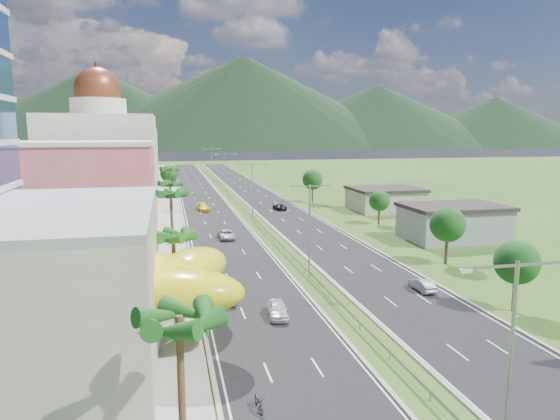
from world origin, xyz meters
TOP-DOWN VIEW (x-y plane):
  - ground at (0.00, 0.00)m, footprint 500.00×500.00m
  - road_left at (-7.50, 90.00)m, footprint 11.00×260.00m
  - road_right at (7.50, 90.00)m, footprint 11.00×260.00m
  - sidewalk_left at (-17.00, 90.00)m, footprint 7.00×260.00m
  - median_guardrail at (0.00, 71.99)m, footprint 0.10×216.06m
  - streetlight_median_a at (0.00, -25.00)m, footprint 6.04×0.25m
  - streetlight_median_b at (0.00, 10.00)m, footprint 6.04×0.25m
  - streetlight_median_c at (0.00, 50.00)m, footprint 6.04×0.25m
  - streetlight_median_d at (0.00, 95.00)m, footprint 6.04×0.25m
  - streetlight_median_e at (0.00, 140.00)m, footprint 6.04×0.25m
  - lime_canopy at (-20.00, -4.00)m, footprint 18.00×15.00m
  - pink_shophouse at (-28.00, 32.00)m, footprint 20.00×15.00m
  - domed_building at (-28.00, 55.00)m, footprint 20.00×20.00m
  - midrise_grey at (-27.00, 80.00)m, footprint 16.00×15.00m
  - midrise_beige at (-27.00, 102.00)m, footprint 16.00×15.00m
  - midrise_white at (-27.00, 125.00)m, footprint 16.00×15.00m
  - shed_near at (28.00, 25.00)m, footprint 15.00×10.00m
  - shed_far at (30.00, 55.00)m, footprint 14.00×12.00m
  - palm_tree_a at (-15.50, -22.00)m, footprint 3.60×3.60m
  - palm_tree_b at (-15.50, 2.00)m, footprint 3.60×3.60m
  - palm_tree_c at (-15.50, 22.00)m, footprint 3.60×3.60m
  - palm_tree_d at (-15.50, 45.00)m, footprint 3.60×3.60m
  - palm_tree_e at (-15.50, 70.00)m, footprint 3.60×3.60m
  - leafy_tree_lfar at (-15.50, 95.00)m, footprint 4.90×4.90m
  - leafy_tree_ra at (16.00, -5.00)m, footprint 4.20×4.20m
  - leafy_tree_rb at (19.00, 12.00)m, footprint 4.55×4.55m
  - leafy_tree_rc at (22.00, 40.00)m, footprint 3.85×3.85m
  - leafy_tree_rd at (18.00, 70.00)m, footprint 4.90×4.90m
  - mountain_ridge at (60.00, 450.00)m, footprint 860.00×140.00m
  - car_white_near_left at (-6.35, -1.64)m, footprint 2.17×4.40m
  - car_dark_left at (-10.53, 3.52)m, footprint 1.57×4.25m
  - car_silver_mid_left at (-7.06, 33.24)m, footprint 2.46×5.16m
  - car_yellow_far_left at (-8.58, 62.64)m, footprint 2.88×5.66m
  - car_silver_right at (10.45, 2.42)m, footprint 1.53×4.05m
  - car_dark_far_right at (7.80, 60.91)m, footprint 2.58×4.83m
  - motorcycle at (-10.81, -16.60)m, footprint 0.70×1.99m

SIDE VIEW (x-z plane):
  - ground at x=0.00m, z-range 0.00..0.00m
  - mountain_ridge at x=60.00m, z-range -45.00..45.00m
  - road_left at x=-7.50m, z-range 0.00..0.04m
  - road_right at x=7.50m, z-range 0.00..0.04m
  - sidewalk_left at x=-17.00m, z-range 0.00..0.12m
  - median_guardrail at x=0.00m, z-range 0.24..1.00m
  - motorcycle at x=-10.81m, z-range 0.04..1.29m
  - car_dark_far_right at x=7.80m, z-range 0.04..1.33m
  - car_silver_right at x=10.45m, z-range 0.04..1.36m
  - car_dark_left at x=-10.53m, z-range 0.04..1.43m
  - car_silver_mid_left at x=-7.06m, z-range 0.04..1.46m
  - car_white_near_left at x=-6.35m, z-range 0.04..1.48m
  - car_yellow_far_left at x=-8.58m, z-range 0.04..1.61m
  - shed_far at x=30.00m, z-range 0.00..4.40m
  - shed_near at x=28.00m, z-range 0.00..5.00m
  - leafy_tree_rc at x=22.00m, z-range 1.21..7.54m
  - leafy_tree_ra at x=16.00m, z-range 1.33..8.23m
  - lime_canopy at x=-20.00m, z-range 1.29..8.69m
  - leafy_tree_rb at x=19.00m, z-range 1.44..8.92m
  - leafy_tree_lfar at x=-15.50m, z-range 1.55..9.60m
  - leafy_tree_rd at x=18.00m, z-range 1.55..9.60m
  - midrise_beige at x=-27.00m, z-range 0.00..13.00m
  - streetlight_median_a at x=0.00m, z-range 1.25..12.25m
  - streetlight_median_b at x=0.00m, z-range 1.25..12.25m
  - streetlight_median_c at x=0.00m, z-range 1.25..12.25m
  - streetlight_median_d at x=0.00m, z-range 1.25..12.25m
  - streetlight_median_e at x=0.00m, z-range 1.25..12.25m
  - palm_tree_b at x=-15.50m, z-range 3.01..11.11m
  - pink_shophouse at x=-28.00m, z-range 0.00..15.00m
  - palm_tree_d at x=-15.50m, z-range 3.24..11.84m
  - midrise_grey at x=-27.00m, z-range 0.00..16.00m
  - palm_tree_a at x=-15.50m, z-range 3.47..12.57m
  - palm_tree_e at x=-15.50m, z-range 3.61..13.01m
  - palm_tree_c at x=-15.50m, z-range 3.70..13.30m
  - midrise_white at x=-27.00m, z-range 0.00..18.00m
  - domed_building at x=-28.00m, z-range -3.00..25.70m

